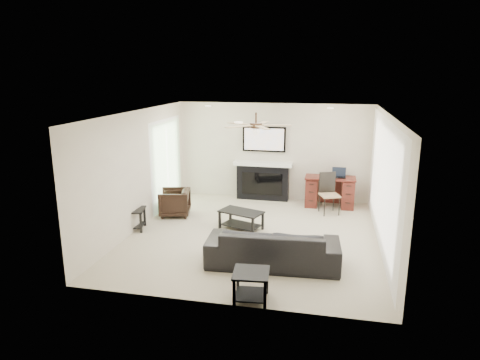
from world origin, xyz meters
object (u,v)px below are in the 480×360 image
Objects in this scene: sofa at (273,247)px; fireplace_unit at (263,164)px; armchair at (175,203)px; coffee_table at (241,220)px; desk at (330,192)px.

fireplace_unit reaches higher than sofa.
sofa is at bearing 37.96° from armchair.
coffee_table is at bearing -92.47° from fireplace_unit.
armchair reaches higher than coffee_table.
sofa is 3.71m from desk.
armchair is at bearing -178.29° from coffee_table.
desk is at bearing 99.85° from armchair.
armchair is 0.36× the size of fireplace_unit.
armchair is at bearing -136.08° from fireplace_unit.
desk reaches higher than sofa.
fireplace_unit reaches higher than armchair.
sofa reaches higher than armchair.
sofa reaches higher than coffee_table.
sofa is 1.87× the size of desk.
fireplace_unit is (0.10, 2.28, 0.75)m from coffee_table.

